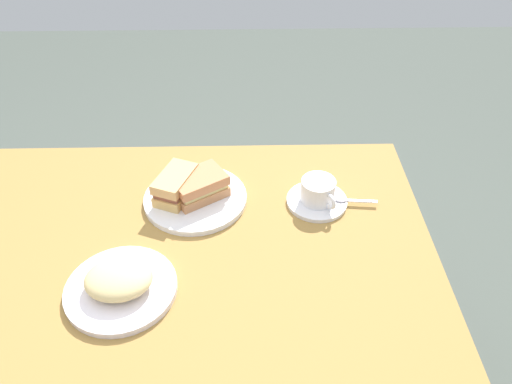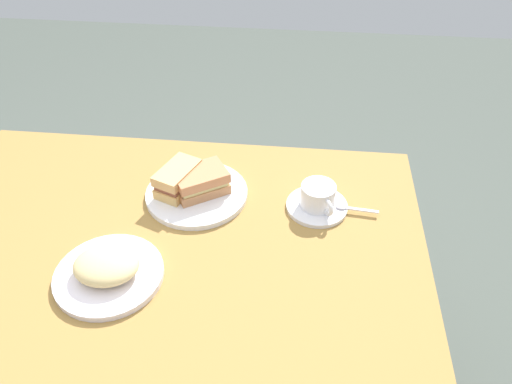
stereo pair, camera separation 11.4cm
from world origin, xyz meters
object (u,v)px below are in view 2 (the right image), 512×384
object	(u,v)px
spoon	(349,208)
side_plate	(109,275)
sandwich_plate	(197,194)
sandwich_front	(200,181)
dining_table	(162,306)
coffee_cup	(318,195)
sandwich_back	(177,179)
coffee_saucer	(317,206)

from	to	relation	value
spoon	side_plate	size ratio (longest dim) A/B	0.45
sandwich_plate	spoon	size ratio (longest dim) A/B	2.46
sandwich_front	side_plate	bearing A→B (deg)	-116.77
dining_table	coffee_cup	world-z (taller)	coffee_cup
sandwich_back	coffee_saucer	bearing A→B (deg)	-3.08
side_plate	coffee_saucer	bearing A→B (deg)	31.64
dining_table	sandwich_back	world-z (taller)	sandwich_back
coffee_saucer	spoon	xyz separation A→B (m)	(0.07, -0.01, 0.01)
dining_table	sandwich_front	bearing A→B (deg)	77.18
sandwich_plate	coffee_saucer	bearing A→B (deg)	-2.73
dining_table	sandwich_back	bearing A→B (deg)	90.63
dining_table	sandwich_back	xyz separation A→B (m)	(-0.00, 0.24, 0.17)
sandwich_back	coffee_cup	world-z (taller)	sandwich_back
sandwich_plate	sandwich_front	size ratio (longest dim) A/B	1.65
sandwich_plate	spoon	world-z (taller)	spoon
dining_table	coffee_cup	xyz separation A→B (m)	(0.33, 0.22, 0.17)
dining_table	sandwich_back	size ratio (longest dim) A/B	8.55
coffee_cup	side_plate	xyz separation A→B (m)	(-0.41, -0.25, -0.03)
sandwich_front	coffee_saucer	size ratio (longest dim) A/B	1.03
dining_table	sandwich_plate	bearing A→B (deg)	79.49
sandwich_front	sandwich_plate	bearing A→B (deg)	-161.16
coffee_saucer	side_plate	distance (m)	0.48
spoon	dining_table	bearing A→B (deg)	-152.29
sandwich_plate	sandwich_front	world-z (taller)	sandwich_front
sandwich_back	side_plate	world-z (taller)	sandwich_back
dining_table	spoon	distance (m)	0.48
coffee_cup	dining_table	bearing A→B (deg)	-146.58
sandwich_plate	sandwich_front	bearing A→B (deg)	18.84
dining_table	sandwich_plate	xyz separation A→B (m)	(0.04, 0.23, 0.14)
sandwich_back	coffee_saucer	world-z (taller)	sandwich_back
spoon	sandwich_back	bearing A→B (deg)	176.46
sandwich_plate	dining_table	bearing A→B (deg)	-100.51
sandwich_front	coffee_saucer	distance (m)	0.28
coffee_saucer	coffee_cup	bearing A→B (deg)	-60.50
sandwich_plate	side_plate	distance (m)	0.30
coffee_saucer	spoon	distance (m)	0.08
sandwich_plate	side_plate	size ratio (longest dim) A/B	1.11
sandwich_front	coffee_cup	bearing A→B (deg)	-3.87
sandwich_back	spoon	distance (m)	0.41
coffee_saucer	side_plate	bearing A→B (deg)	-148.36
coffee_saucer	spoon	world-z (taller)	spoon
sandwich_front	coffee_saucer	bearing A→B (deg)	-3.59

